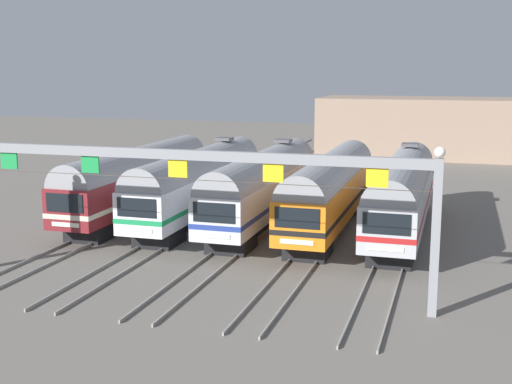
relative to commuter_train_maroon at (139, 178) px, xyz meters
The scene contains 9 objects.
ground_plane 9.14m from the commuter_train_maroon, ahead, with size 160.00×160.00×0.00m, color slate.
track_bed 19.30m from the commuter_train_maroon, 62.80° to the left, with size 18.98×70.00×0.15m.
commuter_train_maroon is the anchor object (origin of this frame).
commuter_train_white 4.37m from the commuter_train_maroon, ahead, with size 2.88×18.06×5.05m.
commuter_train_silver 8.74m from the commuter_train_maroon, ahead, with size 2.88×18.06×5.05m.
commuter_train_orange 13.11m from the commuter_train_maroon, ahead, with size 2.88×18.06×4.77m.
commuter_train_stainless 17.48m from the commuter_train_maroon, ahead, with size 2.88×18.06×5.05m.
catenary_gantry 16.28m from the commuter_train_maroon, 57.08° to the right, with size 22.72×0.44×6.97m.
maintenance_building 42.99m from the commuter_train_maroon, 63.88° to the left, with size 27.88×10.00×6.62m, color gray.
Camera 1 is at (11.83, -40.79, 10.02)m, focal length 47.47 mm.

